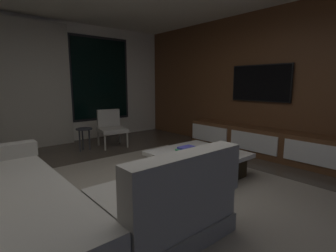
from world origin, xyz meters
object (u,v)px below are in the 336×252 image
object	(u,v)px
coffee_table	(198,164)
mounted_tv	(260,83)
book_stack_on_coffee_table	(186,150)
side_stool	(84,132)
sectional_couch	(53,205)
media_console	(261,143)
accent_chair_near_window	(111,126)

from	to	relation	value
coffee_table	mounted_tv	size ratio (longest dim) A/B	0.97
mounted_tv	book_stack_on_coffee_table	bearing A→B (deg)	-178.81
side_stool	coffee_table	bearing A→B (deg)	-74.49
mounted_tv	sectional_couch	bearing A→B (deg)	-175.22
coffee_table	book_stack_on_coffee_table	xyz separation A→B (m)	(-0.13, 0.11, 0.21)
sectional_couch	coffee_table	xyz separation A→B (m)	(2.06, 0.18, -0.10)
coffee_table	side_stool	distance (m)	2.56
coffee_table	media_console	xyz separation A→B (m)	(1.69, -0.05, 0.06)
side_stool	mounted_tv	size ratio (longest dim) A/B	0.38
coffee_table	book_stack_on_coffee_table	world-z (taller)	book_stack_on_coffee_table
accent_chair_near_window	side_stool	bearing A→B (deg)	-177.00
side_stool	book_stack_on_coffee_table	bearing A→B (deg)	-76.72
book_stack_on_coffee_table	mounted_tv	xyz separation A→B (m)	(2.00, 0.04, 0.95)
coffee_table	book_stack_on_coffee_table	bearing A→B (deg)	139.17
mounted_tv	coffee_table	bearing A→B (deg)	-175.33
sectional_couch	mounted_tv	distance (m)	4.08
side_stool	sectional_couch	bearing A→B (deg)	-117.51
coffee_table	side_stool	bearing A→B (deg)	105.51
media_console	mounted_tv	bearing A→B (deg)	47.58
book_stack_on_coffee_table	media_console	bearing A→B (deg)	-4.93
coffee_table	media_console	distance (m)	1.69
book_stack_on_coffee_table	mounted_tv	distance (m)	2.21
coffee_table	side_stool	xyz separation A→B (m)	(-0.68, 2.46, 0.19)
book_stack_on_coffee_table	accent_chair_near_window	xyz separation A→B (m)	(0.06, 2.38, 0.04)
accent_chair_near_window	sectional_couch	bearing A→B (deg)	-126.69
sectional_couch	media_console	xyz separation A→B (m)	(3.75, 0.13, -0.04)
mounted_tv	accent_chair_near_window	bearing A→B (deg)	129.56
side_stool	mounted_tv	distance (m)	3.58
book_stack_on_coffee_table	side_stool	size ratio (longest dim) A/B	0.58
media_console	side_stool	bearing A→B (deg)	133.38
side_stool	media_console	size ratio (longest dim) A/B	0.15
book_stack_on_coffee_table	media_console	world-z (taller)	media_console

